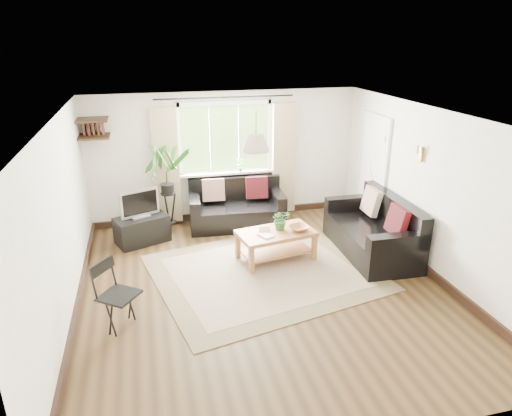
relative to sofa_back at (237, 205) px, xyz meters
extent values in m
plane|color=#301F10|center=(-0.10, -2.26, -0.40)|extent=(5.50, 5.50, 0.00)
plane|color=white|center=(-0.10, -2.26, 2.00)|extent=(5.50, 5.50, 0.00)
cube|color=silver|center=(-0.10, 0.49, 0.80)|extent=(5.00, 0.02, 2.40)
cube|color=silver|center=(-0.10, -5.01, 0.80)|extent=(5.00, 0.02, 2.40)
cube|color=silver|center=(-2.60, -2.26, 0.80)|extent=(0.02, 5.50, 2.40)
cube|color=silver|center=(2.40, -2.26, 0.80)|extent=(0.02, 5.50, 2.40)
cube|color=beige|center=(0.02, -1.86, -0.39)|extent=(3.59, 3.25, 0.02)
cube|color=silver|center=(2.37, -0.56, 0.60)|extent=(0.06, 0.96, 2.06)
imported|color=#275C25|center=(0.41, -1.41, 0.24)|extent=(0.30, 0.26, 0.33)
imported|color=#935932|center=(0.67, -1.53, 0.11)|extent=(0.38, 0.38, 0.07)
imported|color=white|center=(0.04, -1.64, 0.09)|extent=(0.26, 0.29, 0.02)
imported|color=brown|center=(0.07, -1.39, 0.09)|extent=(0.22, 0.27, 0.02)
cube|color=black|center=(-1.71, -0.31, -0.17)|extent=(0.97, 0.76, 0.46)
imported|color=#2D6023|center=(0.15, 0.37, 0.66)|extent=(0.14, 0.10, 0.27)
camera|label=1|loc=(-1.55, -7.68, 2.95)|focal=32.00mm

